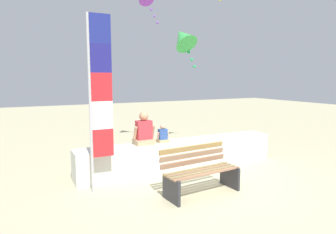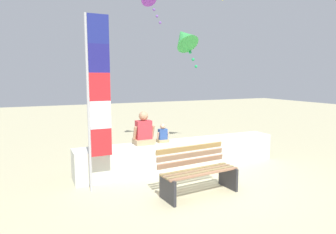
# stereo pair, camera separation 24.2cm
# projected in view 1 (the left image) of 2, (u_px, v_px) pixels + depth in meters

# --- Properties ---
(ground_plane) EXTENTS (40.00, 40.00, 0.00)m
(ground_plane) POSITION_uv_depth(u_px,v_px,m) (207.00, 182.00, 6.24)
(ground_plane) COLOR #C0B88F
(seawall_ledge) EXTENTS (5.07, 0.61, 0.68)m
(seawall_ledge) POSITION_uv_depth(u_px,v_px,m) (181.00, 154.00, 7.19)
(seawall_ledge) COLOR silver
(seawall_ledge) RESTS_ON ground
(park_bench) EXTENTS (1.55, 0.73, 0.88)m
(park_bench) POSITION_uv_depth(u_px,v_px,m) (200.00, 172.00, 5.62)
(park_bench) COLOR #A17153
(park_bench) RESTS_ON ground
(person_adult) EXTENTS (0.50, 0.36, 0.76)m
(person_adult) POSITION_uv_depth(u_px,v_px,m) (144.00, 132.00, 6.72)
(person_adult) COLOR tan
(person_adult) RESTS_ON seawall_ledge
(person_child) EXTENTS (0.29, 0.21, 0.44)m
(person_child) POSITION_uv_depth(u_px,v_px,m) (163.00, 135.00, 6.95)
(person_child) COLOR tan
(person_child) RESTS_ON seawall_ledge
(flag_banner) EXTENTS (0.45, 0.05, 3.36)m
(flag_banner) POSITION_uv_depth(u_px,v_px,m) (98.00, 93.00, 5.51)
(flag_banner) COLOR #B7B7BC
(flag_banner) RESTS_ON ground
(kite_green) EXTENTS (0.78, 0.84, 1.14)m
(kite_green) POSITION_uv_depth(u_px,v_px,m) (183.00, 38.00, 7.55)
(kite_green) COLOR green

